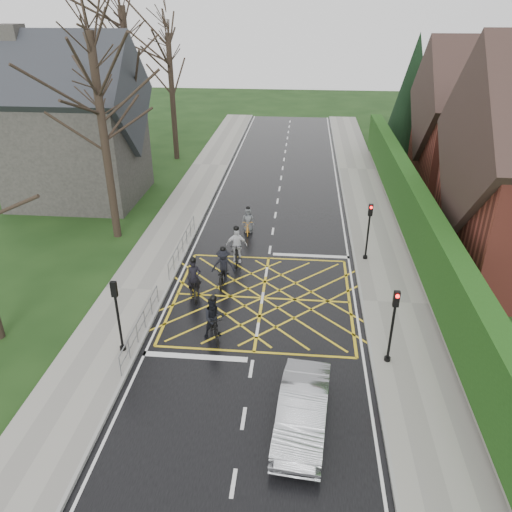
% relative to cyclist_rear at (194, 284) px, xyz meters
% --- Properties ---
extents(ground, '(120.00, 120.00, 0.00)m').
position_rel_cyclist_rear_xyz_m(ground, '(3.17, 0.07, -0.65)').
color(ground, black).
rests_on(ground, ground).
extents(road, '(9.00, 80.00, 0.01)m').
position_rel_cyclist_rear_xyz_m(road, '(3.17, 0.07, -0.64)').
color(road, black).
rests_on(road, ground).
extents(sidewalk_right, '(3.00, 80.00, 0.15)m').
position_rel_cyclist_rear_xyz_m(sidewalk_right, '(9.17, 0.07, -0.57)').
color(sidewalk_right, gray).
rests_on(sidewalk_right, ground).
extents(sidewalk_left, '(3.00, 80.00, 0.15)m').
position_rel_cyclist_rear_xyz_m(sidewalk_left, '(-2.83, 0.07, -0.57)').
color(sidewalk_left, gray).
rests_on(sidewalk_left, ground).
extents(stone_wall, '(0.50, 38.00, 0.70)m').
position_rel_cyclist_rear_xyz_m(stone_wall, '(10.92, 6.07, -0.30)').
color(stone_wall, slate).
rests_on(stone_wall, ground).
extents(hedge, '(0.90, 38.00, 2.80)m').
position_rel_cyclist_rear_xyz_m(hedge, '(10.92, 6.07, 1.45)').
color(hedge, '#18390F').
rests_on(hedge, stone_wall).
extents(house_far, '(9.80, 8.80, 10.30)m').
position_rel_cyclist_rear_xyz_m(house_far, '(17.92, 18.07, 3.71)').
color(house_far, maroon).
rests_on(house_far, ground).
extents(conifer, '(4.60, 4.60, 10.00)m').
position_rel_cyclist_rear_xyz_m(conifer, '(13.92, 26.07, 4.35)').
color(conifer, black).
rests_on(conifer, ground).
extents(church, '(8.80, 7.80, 11.00)m').
position_rel_cyclist_rear_xyz_m(church, '(-10.36, 12.07, 4.28)').
color(church, '#2D2B28').
rests_on(church, ground).
extents(tree_near, '(9.24, 9.24, 11.44)m').
position_rel_cyclist_rear_xyz_m(tree_near, '(-5.83, 6.07, 7.27)').
color(tree_near, black).
rests_on(tree_near, ground).
extents(tree_mid, '(10.08, 10.08, 12.48)m').
position_rel_cyclist_rear_xyz_m(tree_mid, '(-6.83, 14.07, 7.99)').
color(tree_mid, black).
rests_on(tree_mid, ground).
extents(tree_far, '(8.40, 8.40, 10.40)m').
position_rel_cyclist_rear_xyz_m(tree_far, '(-6.13, 22.07, 6.55)').
color(tree_far, black).
rests_on(tree_far, ground).
extents(railing_south, '(0.05, 5.04, 1.03)m').
position_rel_cyclist_rear_xyz_m(railing_south, '(-1.48, -3.43, 0.14)').
color(railing_south, slate).
rests_on(railing_south, ground).
extents(railing_north, '(0.05, 6.04, 1.03)m').
position_rel_cyclist_rear_xyz_m(railing_north, '(-1.48, 4.07, 0.14)').
color(railing_north, slate).
rests_on(railing_north, ground).
extents(traffic_light_ne, '(0.24, 0.31, 3.21)m').
position_rel_cyclist_rear_xyz_m(traffic_light_ne, '(8.27, 4.27, 1.02)').
color(traffic_light_ne, black).
rests_on(traffic_light_ne, ground).
extents(traffic_light_se, '(0.24, 0.31, 3.21)m').
position_rel_cyclist_rear_xyz_m(traffic_light_se, '(8.27, -4.13, 1.02)').
color(traffic_light_se, black).
rests_on(traffic_light_se, ground).
extents(traffic_light_sw, '(0.24, 0.31, 3.21)m').
position_rel_cyclist_rear_xyz_m(traffic_light_sw, '(-1.93, -4.43, 1.02)').
color(traffic_light_sw, black).
rests_on(traffic_light_sw, ground).
extents(cyclist_rear, '(1.26, 2.16, 1.99)m').
position_rel_cyclist_rear_xyz_m(cyclist_rear, '(0.00, 0.00, 0.00)').
color(cyclist_rear, black).
rests_on(cyclist_rear, ground).
extents(cyclist_back, '(1.22, 2.05, 1.98)m').
position_rel_cyclist_rear_xyz_m(cyclist_back, '(1.46, -3.09, 0.10)').
color(cyclist_back, black).
rests_on(cyclist_back, ground).
extents(cyclist_mid, '(1.17, 2.02, 1.96)m').
position_rel_cyclist_rear_xyz_m(cyclist_mid, '(1.17, 1.30, 0.07)').
color(cyclist_mid, black).
rests_on(cyclist_mid, ground).
extents(cyclist_front, '(1.15, 2.11, 2.06)m').
position_rel_cyclist_rear_xyz_m(cyclist_front, '(1.52, 3.50, 0.12)').
color(cyclist_front, black).
rests_on(cyclist_front, ground).
extents(cyclist_lead, '(0.77, 1.72, 1.63)m').
position_rel_cyclist_rear_xyz_m(cyclist_lead, '(1.71, 7.30, -0.08)').
color(cyclist_lead, orange).
rests_on(cyclist_lead, ground).
extents(car, '(1.91, 4.49, 1.44)m').
position_rel_cyclist_rear_xyz_m(car, '(5.09, -7.63, 0.07)').
color(car, '#A9ABB0').
rests_on(car, ground).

